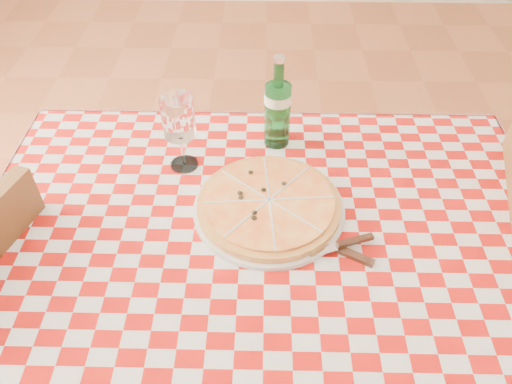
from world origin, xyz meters
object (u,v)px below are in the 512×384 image
water_bottle (278,102)px  wine_glass (180,133)px  dining_table (264,258)px  pizza_plate (269,204)px

water_bottle → wine_glass: 0.25m
dining_table → wine_glass: bearing=133.2°
dining_table → water_bottle: water_bottle is taller
water_bottle → wine_glass: bearing=-157.0°
pizza_plate → water_bottle: (0.02, 0.26, 0.10)m
dining_table → water_bottle: bearing=84.7°
dining_table → pizza_plate: (0.01, 0.06, 0.12)m
dining_table → water_bottle: (0.03, 0.32, 0.22)m
wine_glass → water_bottle: bearing=23.0°
water_bottle → dining_table: bearing=-95.3°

